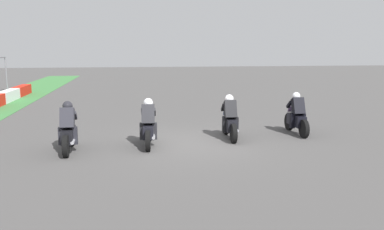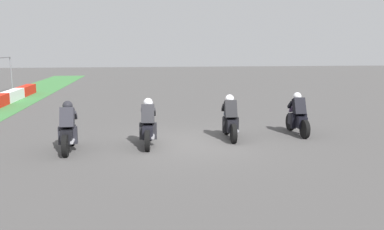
{
  "view_description": "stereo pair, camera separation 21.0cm",
  "coord_description": "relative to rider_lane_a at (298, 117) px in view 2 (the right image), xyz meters",
  "views": [
    {
      "loc": [
        -12.31,
        2.04,
        3.0
      ],
      "look_at": [
        0.18,
        -0.07,
        0.9
      ],
      "focal_mm": 36.61,
      "sensor_mm": 36.0,
      "label": 1
    },
    {
      "loc": [
        -12.34,
        1.83,
        3.0
      ],
      "look_at": [
        0.18,
        -0.07,
        0.9
      ],
      "focal_mm": 36.61,
      "sensor_mm": 36.0,
      "label": 2
    }
  ],
  "objects": [
    {
      "name": "rider_lane_a",
      "position": [
        0.0,
        0.0,
        0.0
      ],
      "size": [
        2.04,
        0.55,
        1.51
      ],
      "rotation": [
        0.0,
        0.0,
        -0.04
      ],
      "color": "black",
      "rests_on": "ground_plane"
    },
    {
      "name": "rider_lane_d",
      "position": [
        -1.22,
        7.79,
        0.0
      ],
      "size": [
        2.04,
        0.54,
        1.51
      ],
      "rotation": [
        0.0,
        0.0,
        0.02
      ],
      "color": "black",
      "rests_on": "ground_plane"
    },
    {
      "name": "rider_lane_b",
      "position": [
        -0.33,
        2.59,
        0.0
      ],
      "size": [
        2.04,
        0.55,
        1.51
      ],
      "rotation": [
        0.0,
        0.0,
        -0.07
      ],
      "color": "black",
      "rests_on": "ground_plane"
    },
    {
      "name": "ground_plane",
      "position": [
        -0.8,
        4.01,
        -0.62
      ],
      "size": [
        120.0,
        120.0,
        0.0
      ],
      "primitive_type": "plane",
      "color": "#4D4B4A"
    },
    {
      "name": "rider_lane_c",
      "position": [
        -0.93,
        5.39,
        0.0
      ],
      "size": [
        2.04,
        0.56,
        1.51
      ],
      "rotation": [
        0.0,
        0.0,
        -0.09
      ],
      "color": "black",
      "rests_on": "ground_plane"
    }
  ]
}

